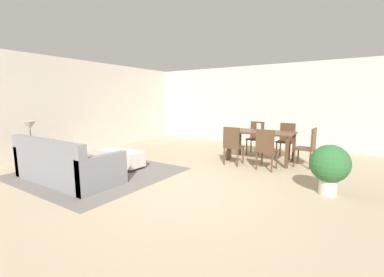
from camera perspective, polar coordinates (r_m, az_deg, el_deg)
ground_plane at (r=4.72m, az=-0.99°, el=-10.54°), size 10.80×10.80×0.00m
wall_back at (r=9.04m, az=17.20°, el=7.08°), size 9.00×0.12×2.70m
wall_left at (r=8.16m, az=-26.18°, el=6.43°), size 0.12×11.00×2.70m
area_rug at (r=5.86m, az=-20.42°, el=-7.17°), size 3.00×2.80×0.01m
couch at (r=5.51m, az=-26.42°, el=-5.55°), size 2.22×0.97×0.86m
ottoman_table at (r=6.11m, az=-15.68°, el=-4.15°), size 1.12×0.48×0.39m
side_table at (r=6.74m, az=-32.24°, el=-2.14°), size 0.40×0.40×0.56m
table_lamp at (r=6.67m, az=-32.62°, el=2.32°), size 0.26×0.26×0.52m
dining_table at (r=6.66m, az=15.25°, el=0.74°), size 1.57×0.88×0.76m
dining_chair_near_left at (r=6.11m, az=9.12°, el=-1.13°), size 0.41×0.41×0.92m
dining_chair_near_right at (r=5.80m, az=16.28°, el=-1.90°), size 0.41×0.41×0.92m
dining_chair_far_left at (r=7.58m, az=14.15°, el=0.64°), size 0.41×0.41×0.92m
dining_chair_far_right at (r=7.34m, az=20.38°, el=0.09°), size 0.42×0.42×0.92m
dining_chair_head_east at (r=6.41m, az=24.71°, el=-1.37°), size 0.42×0.42×0.92m
vase_centerpiece at (r=6.68m, az=14.74°, el=2.45°), size 0.12×0.12×0.19m
book_on_ottoman at (r=6.04m, az=-15.49°, el=-2.51°), size 0.29×0.25×0.03m
potted_plant at (r=4.73m, az=28.50°, el=-5.33°), size 0.62×0.62×0.84m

